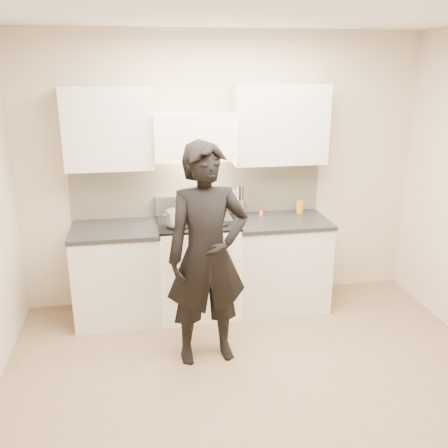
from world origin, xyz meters
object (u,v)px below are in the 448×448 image
(stove, at_px, (198,266))
(person, at_px, (207,256))
(wok, at_px, (214,205))
(utensil_crock, at_px, (240,206))
(counter_right, at_px, (279,262))

(stove, relative_size, person, 0.52)
(stove, xyz_separation_m, wok, (0.19, 0.14, 0.58))
(person, bearing_deg, stove, 82.55)
(wok, bearing_deg, utensil_crock, 13.60)
(stove, bearing_deg, wok, 37.74)
(wok, distance_m, person, 1.02)
(counter_right, xyz_separation_m, wok, (-0.64, 0.14, 0.60))
(stove, distance_m, utensil_crock, 0.74)
(counter_right, bearing_deg, stove, -180.00)
(utensil_crock, xyz_separation_m, person, (-0.48, -1.06, -0.10))
(person, bearing_deg, wok, 72.16)
(wok, bearing_deg, stove, -142.26)
(utensil_crock, bearing_deg, stove, -155.36)
(stove, distance_m, person, 0.96)
(counter_right, distance_m, person, 1.29)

